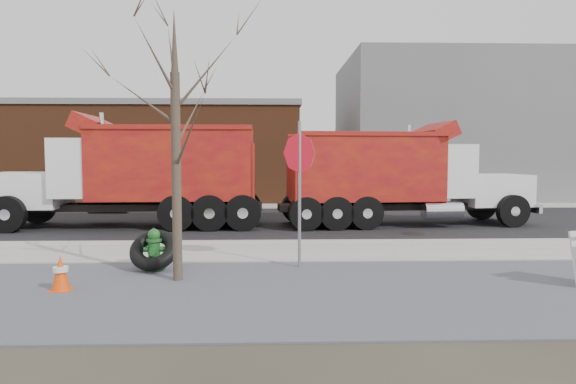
{
  "coord_description": "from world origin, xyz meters",
  "views": [
    {
      "loc": [
        -1.37,
        -12.45,
        2.42
      ],
      "look_at": [
        -0.92,
        2.13,
        1.4
      ],
      "focal_mm": 32.0,
      "sensor_mm": 36.0,
      "label": 1
    }
  ],
  "objects_px": {
    "stop_sign": "(300,170)",
    "fire_hydrant": "(154,251)",
    "dump_truck_red_b": "(140,171)",
    "truck_tire": "(154,250)",
    "dump_truck_red_a": "(396,174)"
  },
  "relations": [
    {
      "from": "fire_hydrant",
      "to": "truck_tire",
      "type": "distance_m",
      "value": 0.08
    },
    {
      "from": "stop_sign",
      "to": "dump_truck_red_a",
      "type": "relative_size",
      "value": 0.36
    },
    {
      "from": "stop_sign",
      "to": "dump_truck_red_a",
      "type": "distance_m",
      "value": 7.76
    },
    {
      "from": "truck_tire",
      "to": "dump_truck_red_a",
      "type": "height_order",
      "value": "dump_truck_red_a"
    },
    {
      "from": "fire_hydrant",
      "to": "truck_tire",
      "type": "height_order",
      "value": "fire_hydrant"
    },
    {
      "from": "fire_hydrant",
      "to": "stop_sign",
      "type": "bearing_deg",
      "value": 2.48
    },
    {
      "from": "stop_sign",
      "to": "fire_hydrant",
      "type": "bearing_deg",
      "value": 169.25
    },
    {
      "from": "dump_truck_red_b",
      "to": "truck_tire",
      "type": "bearing_deg",
      "value": 105.04
    },
    {
      "from": "truck_tire",
      "to": "stop_sign",
      "type": "distance_m",
      "value": 3.5
    },
    {
      "from": "dump_truck_red_a",
      "to": "dump_truck_red_b",
      "type": "relative_size",
      "value": 0.98
    },
    {
      "from": "dump_truck_red_a",
      "to": "dump_truck_red_b",
      "type": "bearing_deg",
      "value": 176.49
    },
    {
      "from": "truck_tire",
      "to": "stop_sign",
      "type": "relative_size",
      "value": 0.34
    },
    {
      "from": "truck_tire",
      "to": "dump_truck_red_b",
      "type": "bearing_deg",
      "value": 106.53
    },
    {
      "from": "fire_hydrant",
      "to": "dump_truck_red_a",
      "type": "xyz_separation_m",
      "value": [
        6.81,
        6.94,
        1.39
      ]
    },
    {
      "from": "stop_sign",
      "to": "dump_truck_red_b",
      "type": "relative_size",
      "value": 0.35
    }
  ]
}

